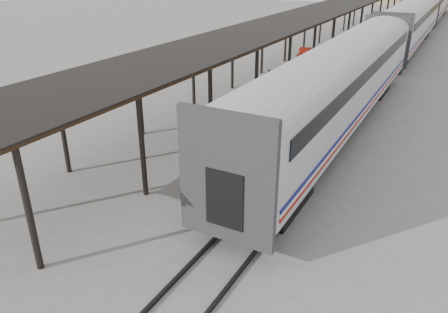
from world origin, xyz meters
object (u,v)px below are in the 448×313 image
at_px(porter, 215,155).
at_px(pedestrian, 269,81).
at_px(baggage_cart, 218,171).
at_px(luggage_tug, 304,59).

distance_m(porter, pedestrian, 14.48).
bearing_deg(pedestrian, baggage_cart, 84.02).
bearing_deg(baggage_cart, porter, -69.29).
relative_size(porter, pedestrian, 1.07).
relative_size(luggage_tug, porter, 1.15).
distance_m(luggage_tug, pedestrian, 8.30).
bearing_deg(luggage_tug, baggage_cart, -89.97).
bearing_deg(pedestrian, porter, 84.31).
xyz_separation_m(baggage_cart, pedestrian, (-3.54, 13.30, 0.12)).
relative_size(luggage_tug, pedestrian, 1.22).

